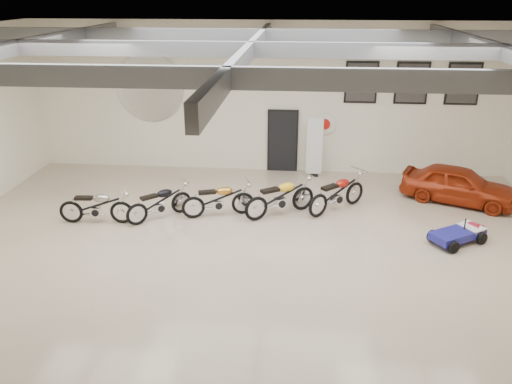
# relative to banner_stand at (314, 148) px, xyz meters

# --- Properties ---
(floor) EXTENTS (16.00, 12.00, 0.01)m
(floor) POSITION_rel_banner_stand_xyz_m (-1.58, -5.50, -0.98)
(floor) COLOR #BDA990
(floor) RESTS_ON ground
(ceiling) EXTENTS (16.00, 12.00, 0.01)m
(ceiling) POSITION_rel_banner_stand_xyz_m (-1.58, -5.50, 4.02)
(ceiling) COLOR gray
(ceiling) RESTS_ON back_wall
(back_wall) EXTENTS (16.00, 0.02, 5.00)m
(back_wall) POSITION_rel_banner_stand_xyz_m (-1.58, 0.50, 1.52)
(back_wall) COLOR #EEE5CD
(back_wall) RESTS_ON floor
(ceiling_beams) EXTENTS (15.80, 11.80, 0.32)m
(ceiling_beams) POSITION_rel_banner_stand_xyz_m (-1.58, -5.50, 3.77)
(ceiling_beams) COLOR slate
(ceiling_beams) RESTS_ON ceiling
(door) EXTENTS (0.92, 0.08, 2.10)m
(door) POSITION_rel_banner_stand_xyz_m (-1.08, 0.45, 0.07)
(door) COLOR black
(door) RESTS_ON back_wall
(logo_plaque) EXTENTS (2.30, 0.06, 1.16)m
(logo_plaque) POSITION_rel_banner_stand_xyz_m (-5.58, 0.45, 1.82)
(logo_plaque) COLOR silver
(logo_plaque) RESTS_ON back_wall
(poster_left) EXTENTS (1.05, 0.08, 1.35)m
(poster_left) POSITION_rel_banner_stand_xyz_m (1.42, 0.46, 2.12)
(poster_left) COLOR black
(poster_left) RESTS_ON back_wall
(poster_mid) EXTENTS (1.05, 0.08, 1.35)m
(poster_mid) POSITION_rel_banner_stand_xyz_m (3.02, 0.46, 2.12)
(poster_mid) COLOR black
(poster_mid) RESTS_ON back_wall
(poster_right) EXTENTS (1.05, 0.08, 1.35)m
(poster_right) POSITION_rel_banner_stand_xyz_m (4.62, 0.46, 2.12)
(poster_right) COLOR black
(poster_right) RESTS_ON back_wall
(oil_sign) EXTENTS (0.72, 0.10, 0.72)m
(oil_sign) POSITION_rel_banner_stand_xyz_m (0.32, 0.45, 0.72)
(oil_sign) COLOR white
(oil_sign) RESTS_ON back_wall
(banner_stand) EXTENTS (0.54, 0.24, 1.96)m
(banner_stand) POSITION_rel_banner_stand_xyz_m (0.00, 0.00, 0.00)
(banner_stand) COLOR white
(banner_stand) RESTS_ON floor
(motorcycle_silver) EXTENTS (2.00, 0.74, 1.02)m
(motorcycle_silver) POSITION_rel_banner_stand_xyz_m (-5.91, -4.20, -0.47)
(motorcycle_silver) COLOR silver
(motorcycle_silver) RESTS_ON floor
(motorcycle_black) EXTENTS (1.82, 1.72, 1.00)m
(motorcycle_black) POSITION_rel_banner_stand_xyz_m (-4.28, -3.78, -0.48)
(motorcycle_black) COLOR silver
(motorcycle_black) RESTS_ON floor
(motorcycle_gold) EXTENTS (2.08, 1.19, 1.03)m
(motorcycle_gold) POSITION_rel_banner_stand_xyz_m (-2.70, -3.47, -0.46)
(motorcycle_gold) COLOR silver
(motorcycle_gold) RESTS_ON floor
(motorcycle_yellow) EXTENTS (2.17, 1.74, 1.12)m
(motorcycle_yellow) POSITION_rel_banner_stand_xyz_m (-0.99, -3.25, -0.42)
(motorcycle_yellow) COLOR silver
(motorcycle_yellow) RESTS_ON floor
(motorcycle_red) EXTENTS (2.00, 1.91, 1.10)m
(motorcycle_red) POSITION_rel_banner_stand_xyz_m (0.61, -2.80, -0.43)
(motorcycle_red) COLOR silver
(motorcycle_red) RESTS_ON floor
(go_kart) EXTENTS (1.88, 1.59, 0.63)m
(go_kart) POSITION_rel_banner_stand_xyz_m (3.61, -4.45, -0.66)
(go_kart) COLOR navy
(go_kart) RESTS_ON floor
(vintage_car) EXTENTS (2.48, 3.48, 1.10)m
(vintage_car) POSITION_rel_banner_stand_xyz_m (4.21, -1.85, -0.43)
(vintage_car) COLOR #99280D
(vintage_car) RESTS_ON floor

